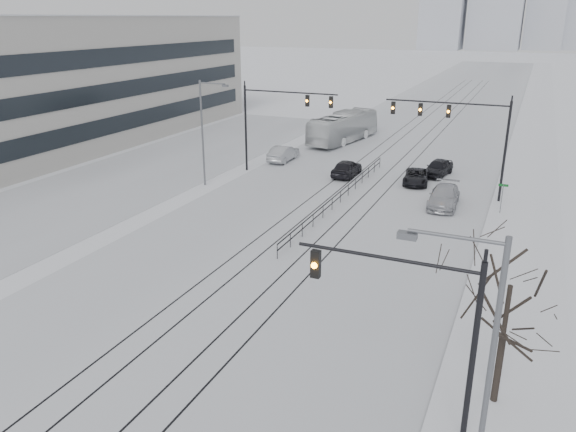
% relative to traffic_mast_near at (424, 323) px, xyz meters
% --- Properties ---
extents(road, '(22.00, 260.00, 0.02)m').
position_rel_traffic_mast_near_xyz_m(road, '(-10.79, 54.00, -4.55)').
color(road, silver).
rests_on(road, ground).
extents(sidewalk_east, '(5.00, 260.00, 0.16)m').
position_rel_traffic_mast_near_xyz_m(sidewalk_east, '(2.71, 54.00, -4.48)').
color(sidewalk_east, silver).
rests_on(sidewalk_east, ground).
extents(curb, '(0.10, 260.00, 0.12)m').
position_rel_traffic_mast_near_xyz_m(curb, '(0.26, 54.00, -4.50)').
color(curb, gray).
rests_on(curb, ground).
extents(parking_strip, '(14.00, 60.00, 0.03)m').
position_rel_traffic_mast_near_xyz_m(parking_strip, '(-30.79, 29.00, -4.55)').
color(parking_strip, silver).
rests_on(parking_strip, ground).
extents(tram_rails, '(5.30, 180.00, 0.01)m').
position_rel_traffic_mast_near_xyz_m(tram_rails, '(-10.79, 34.00, -4.54)').
color(tram_rails, black).
rests_on(tram_rails, ground).
extents(office_building, '(20.20, 62.20, 14.11)m').
position_rel_traffic_mast_near_xyz_m(office_building, '(-48.76, 29.00, 2.50)').
color(office_building, beige).
rests_on(office_building, ground).
extents(traffic_mast_near, '(6.10, 0.37, 7.00)m').
position_rel_traffic_mast_near_xyz_m(traffic_mast_near, '(0.00, 0.00, 0.00)').
color(traffic_mast_near, black).
rests_on(traffic_mast_near, ground).
extents(traffic_mast_ne, '(9.60, 0.37, 8.00)m').
position_rel_traffic_mast_near_xyz_m(traffic_mast_ne, '(-2.64, 29.00, 1.20)').
color(traffic_mast_ne, black).
rests_on(traffic_mast_ne, ground).
extents(traffic_mast_nw, '(9.10, 0.37, 8.00)m').
position_rel_traffic_mast_near_xyz_m(traffic_mast_nw, '(-19.31, 30.00, 1.01)').
color(traffic_mast_nw, black).
rests_on(traffic_mast_nw, ground).
extents(street_light_east, '(2.73, 0.25, 9.00)m').
position_rel_traffic_mast_near_xyz_m(street_light_east, '(1.91, -3.00, 0.65)').
color(street_light_east, '#595B60').
rests_on(street_light_east, ground).
extents(street_light_west, '(2.73, 0.25, 9.00)m').
position_rel_traffic_mast_near_xyz_m(street_light_west, '(-22.99, 24.00, 0.65)').
color(street_light_west, '#595B60').
rests_on(street_light_west, ground).
extents(bare_tree, '(4.40, 4.40, 6.10)m').
position_rel_traffic_mast_near_xyz_m(bare_tree, '(2.41, 3.00, -0.07)').
color(bare_tree, black).
rests_on(bare_tree, ground).
extents(median_fence, '(0.06, 24.00, 1.00)m').
position_rel_traffic_mast_near_xyz_m(median_fence, '(-10.79, 24.00, -4.04)').
color(median_fence, black).
rests_on(median_fence, ground).
extents(street_sign, '(0.70, 0.06, 2.40)m').
position_rel_traffic_mast_near_xyz_m(street_sign, '(1.01, 26.00, -2.96)').
color(street_sign, '#595B60').
rests_on(street_sign, ground).
extents(sedan_sb_inner, '(1.92, 4.60, 1.56)m').
position_rel_traffic_mast_near_xyz_m(sedan_sb_inner, '(-12.79, 31.70, -3.78)').
color(sedan_sb_inner, black).
rests_on(sedan_sb_inner, ground).
extents(sedan_sb_outer, '(1.70, 4.78, 1.57)m').
position_rel_traffic_mast_near_xyz_m(sedan_sb_outer, '(-20.51, 34.67, -3.78)').
color(sedan_sb_outer, '#9EA1A5').
rests_on(sedan_sb_outer, ground).
extents(sedan_nb_front, '(2.62, 4.75, 1.26)m').
position_rel_traffic_mast_near_xyz_m(sedan_nb_front, '(-6.39, 31.80, -3.93)').
color(sedan_nb_front, black).
rests_on(sedan_nb_front, ground).
extents(sedan_nb_right, '(2.38, 5.38, 1.53)m').
position_rel_traffic_mast_near_xyz_m(sedan_nb_right, '(-3.18, 26.41, -3.80)').
color(sedan_nb_right, '#AFB1B7').
rests_on(sedan_nb_right, ground).
extents(sedan_nb_far, '(2.51, 4.68, 1.52)m').
position_rel_traffic_mast_near_xyz_m(sedan_nb_far, '(-5.10, 35.24, -3.80)').
color(sedan_nb_far, black).
rests_on(sedan_nb_far, ground).
extents(box_truck, '(5.04, 12.67, 3.44)m').
position_rel_traffic_mast_near_xyz_m(box_truck, '(-17.86, 45.94, -2.84)').
color(box_truck, silver).
rests_on(box_truck, ground).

